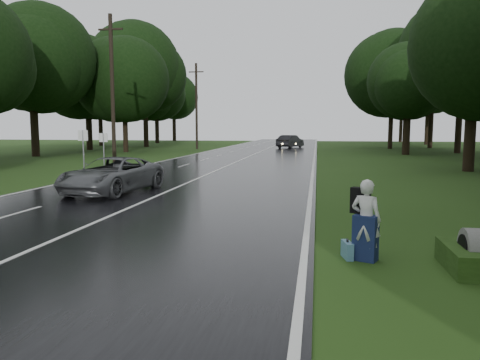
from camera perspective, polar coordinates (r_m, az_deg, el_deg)
The scene contains 16 objects.
ground at distance 12.41m, azimuth -19.91°, elevation -6.22°, with size 160.00×160.00×0.00m, color #223F12.
road at distance 31.22m, azimuth -1.65°, elevation 1.70°, with size 12.00×140.00×0.04m, color black.
lane_center at distance 31.22m, azimuth -1.65°, elevation 1.75°, with size 0.12×140.00×0.01m, color silver.
grey_car at distance 19.18m, azimuth -15.55°, elevation 0.60°, with size 2.35×5.11×1.42m, color #4D4F52.
far_car at distance 58.85m, azimuth 6.24°, elevation 4.76°, with size 1.72×4.94×1.63m, color black.
hitchhiker at distance 9.56m, azimuth 15.25°, elevation -5.14°, with size 0.71×0.69×1.64m.
suitcase at distance 9.73m, azimuth 13.11°, elevation -8.43°, with size 0.14×0.49×0.35m, color teal.
utility_pole_mid at distance 34.75m, azimuth -15.24°, elevation 1.93°, with size 1.80×0.28×10.58m, color black, non-canonical shape.
utility_pole_far at distance 56.76m, azimuth -5.35°, elevation 3.84°, with size 1.80×0.28×10.30m, color black, non-canonical shape.
road_sign_a at distance 28.03m, azimuth -18.69°, elevation 0.76°, with size 0.60×0.10×2.48m, color white, non-canonical shape.
road_sign_b at distance 30.29m, azimuth -16.42°, elevation 1.25°, with size 0.55×0.10×2.29m, color white, non-canonical shape.
tree_left_e at distance 51.01m, azimuth -13.92°, elevation 3.37°, with size 8.19×8.19×12.80m, color black, non-canonical shape.
tree_left_f at distance 64.19m, azimuth -11.51°, elevation 4.05°, with size 11.36×11.36×17.74m, color black, non-canonical shape.
tree_right_d at distance 31.14m, azimuth 26.36°, elevation 0.97°, with size 7.81×7.81×12.20m, color black, non-canonical shape.
tree_right_e at distance 47.76m, azimuth 19.79°, elevation 2.97°, with size 8.14×8.14×12.72m, color black, non-canonical shape.
tree_right_f at distance 60.13m, azimuth 18.04°, elevation 3.70°, with size 9.84×9.84×15.37m, color black, non-canonical shape.
Camera 1 is at (6.02, -10.52, 2.66)m, focal length 34.50 mm.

